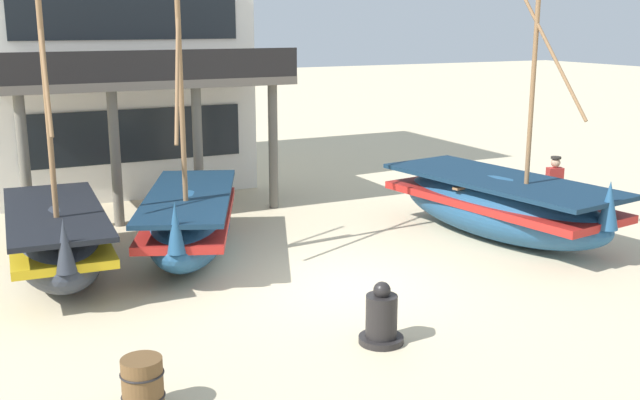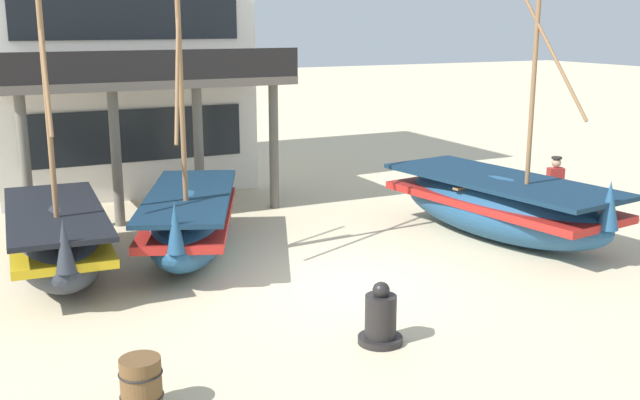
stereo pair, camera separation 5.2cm
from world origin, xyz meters
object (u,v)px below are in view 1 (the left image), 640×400
(wooden_barrel, at_px, (143,385))
(harbor_building_main, at_px, (102,13))
(fishing_boat_far_right, at_px, (190,221))
(capstan_winch, at_px, (381,319))
(fishing_boat_centre_large, at_px, (500,205))
(fisherman_by_hull, at_px, (553,192))
(fishing_boat_near_left, at_px, (57,239))

(wooden_barrel, distance_m, harbor_building_main, 15.73)
(fishing_boat_far_right, bearing_deg, capstan_winch, -76.51)
(fishing_boat_centre_large, xyz_separation_m, fisherman_by_hull, (1.75, 0.21, 0.07))
(wooden_barrel, bearing_deg, capstan_winch, 6.59)
(fishing_boat_centre_large, height_order, wooden_barrel, fishing_boat_centre_large)
(fisherman_by_hull, bearing_deg, fishing_boat_far_right, 169.38)
(fishing_boat_centre_large, xyz_separation_m, harbor_building_main, (-6.48, 10.66, 4.22))
(fishing_boat_centre_large, bearing_deg, fisherman_by_hull, 6.84)
(fisherman_by_hull, relative_size, wooden_barrel, 2.41)
(fishing_boat_far_right, bearing_deg, fishing_boat_centre_large, -15.04)
(fishing_boat_near_left, xyz_separation_m, harbor_building_main, (2.79, 8.97, 4.25))
(fisherman_by_hull, xyz_separation_m, capstan_winch, (-7.06, -3.94, -0.45))
(fishing_boat_near_left, relative_size, fisherman_by_hull, 3.87)
(fishing_boat_far_right, xyz_separation_m, wooden_barrel, (-2.41, -5.94, -0.39))
(harbor_building_main, bearing_deg, fishing_boat_centre_large, -58.70)
(fishing_boat_centre_large, relative_size, capstan_winch, 7.65)
(fisherman_by_hull, distance_m, capstan_winch, 8.10)
(fishing_boat_far_right, bearing_deg, harbor_building_main, 89.03)
(fishing_boat_centre_large, distance_m, fishing_boat_far_right, 6.87)
(harbor_building_main, bearing_deg, fisherman_by_hull, -51.77)
(fishing_boat_near_left, distance_m, fisherman_by_hull, 11.13)
(fisherman_by_hull, relative_size, harbor_building_main, 0.17)
(wooden_barrel, bearing_deg, fishing_boat_centre_large, 24.71)
(fishing_boat_near_left, distance_m, capstan_winch, 6.72)
(fishing_boat_far_right, relative_size, capstan_winch, 7.25)
(wooden_barrel, xyz_separation_m, harbor_building_main, (2.56, 14.82, 4.63))
(fishing_boat_near_left, bearing_deg, fisherman_by_hull, -7.65)
(fishing_boat_centre_large, relative_size, fisherman_by_hull, 4.44)
(fisherman_by_hull, xyz_separation_m, wooden_barrel, (-10.79, -4.37, -0.48))
(fishing_boat_centre_large, bearing_deg, fishing_boat_near_left, 169.67)
(fishing_boat_near_left, relative_size, fishing_boat_centre_large, 0.87)
(fishing_boat_near_left, relative_size, wooden_barrel, 9.30)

